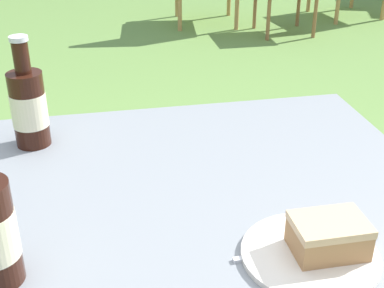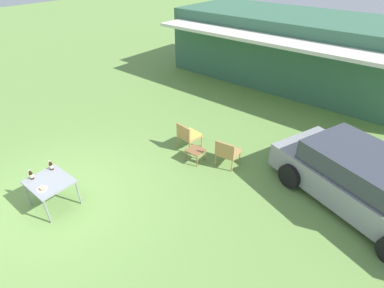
# 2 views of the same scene
# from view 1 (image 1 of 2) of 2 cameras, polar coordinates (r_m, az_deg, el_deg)

# --- Properties ---
(patio_table) EXTENTS (0.94, 0.83, 0.70)m
(patio_table) POSITION_cam_1_polar(r_m,az_deg,el_deg) (1.08, 1.04, -7.68)
(patio_table) COLOR gray
(patio_table) RESTS_ON ground_plane
(cake_on_plate) EXTENTS (0.22, 0.22, 0.07)m
(cake_on_plate) POSITION_cam_1_polar(r_m,az_deg,el_deg) (0.89, 13.46, -10.41)
(cake_on_plate) COLOR silver
(cake_on_plate) RESTS_ON patio_table
(cola_bottle_near) EXTENTS (0.08, 0.08, 0.25)m
(cola_bottle_near) POSITION_cam_1_polar(r_m,az_deg,el_deg) (1.23, -17.02, 3.88)
(cola_bottle_near) COLOR black
(cola_bottle_near) RESTS_ON patio_table
(fork) EXTENTS (0.18, 0.02, 0.01)m
(fork) POSITION_cam_1_polar(r_m,az_deg,el_deg) (0.90, 9.96, -11.21)
(fork) COLOR silver
(fork) RESTS_ON patio_table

